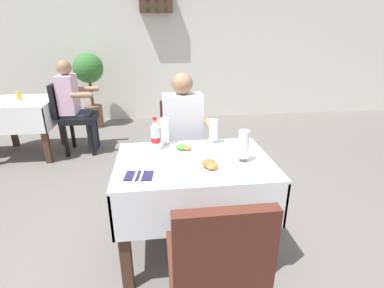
{
  "coord_description": "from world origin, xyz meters",
  "views": [
    {
      "loc": [
        -0.22,
        -1.64,
        1.59
      ],
      "look_at": [
        0.03,
        0.27,
        0.84
      ],
      "focal_mm": 26.87,
      "sensor_mm": 36.0,
      "label": 1
    }
  ],
  "objects_px": {
    "potted_plant_corner": "(90,79)",
    "chair_far_diner_seat": "(183,146)",
    "background_chair_right": "(72,114)",
    "plate_far_diner": "(186,149)",
    "main_dining_table": "(194,183)",
    "seated_diner_far": "(183,134)",
    "cola_bottle_primary": "(155,136)",
    "beer_glass_left": "(214,131)",
    "background_dining_table": "(24,115)",
    "background_patron": "(74,102)",
    "chair_near_camera_side": "(215,265)",
    "background_table_tumbler": "(19,96)",
    "beer_glass_middle": "(244,145)",
    "beer_glass_right": "(165,131)",
    "napkin_cutlery_set": "(139,176)",
    "plate_near_camera": "(210,167)"
  },
  "relations": [
    {
      "from": "background_chair_right",
      "to": "chair_near_camera_side",
      "type": "bearing_deg",
      "value": -64.53
    },
    {
      "from": "napkin_cutlery_set",
      "to": "background_patron",
      "type": "xyz_separation_m",
      "value": [
        -0.97,
        2.34,
        -0.05
      ]
    },
    {
      "from": "main_dining_table",
      "to": "background_chair_right",
      "type": "bearing_deg",
      "value": 122.95
    },
    {
      "from": "background_table_tumbler",
      "to": "chair_near_camera_side",
      "type": "bearing_deg",
      "value": -55.52
    },
    {
      "from": "seated_diner_far",
      "to": "cola_bottle_primary",
      "type": "distance_m",
      "value": 0.53
    },
    {
      "from": "plate_far_diner",
      "to": "potted_plant_corner",
      "type": "xyz_separation_m",
      "value": [
        -1.31,
        3.14,
        0.07
      ]
    },
    {
      "from": "chair_far_diner_seat",
      "to": "beer_glass_right",
      "type": "distance_m",
      "value": 0.59
    },
    {
      "from": "chair_near_camera_side",
      "to": "napkin_cutlery_set",
      "type": "xyz_separation_m",
      "value": [
        -0.37,
        0.57,
        0.21
      ]
    },
    {
      "from": "chair_near_camera_side",
      "to": "potted_plant_corner",
      "type": "height_order",
      "value": "potted_plant_corner"
    },
    {
      "from": "background_chair_right",
      "to": "plate_far_diner",
      "type": "bearing_deg",
      "value": -55.69
    },
    {
      "from": "potted_plant_corner",
      "to": "chair_far_diner_seat",
      "type": "bearing_deg",
      "value": -61.95
    },
    {
      "from": "background_table_tumbler",
      "to": "beer_glass_middle",
      "type": "bearing_deg",
      "value": -43.71
    },
    {
      "from": "cola_bottle_primary",
      "to": "seated_diner_far",
      "type": "bearing_deg",
      "value": 60.42
    },
    {
      "from": "plate_far_diner",
      "to": "beer_glass_left",
      "type": "distance_m",
      "value": 0.28
    },
    {
      "from": "cola_bottle_primary",
      "to": "napkin_cutlery_set",
      "type": "xyz_separation_m",
      "value": [
        -0.11,
        -0.42,
        -0.11
      ]
    },
    {
      "from": "cola_bottle_primary",
      "to": "beer_glass_right",
      "type": "bearing_deg",
      "value": 51.35
    },
    {
      "from": "background_dining_table",
      "to": "background_patron",
      "type": "distance_m",
      "value": 0.68
    },
    {
      "from": "cola_bottle_primary",
      "to": "napkin_cutlery_set",
      "type": "bearing_deg",
      "value": -104.68
    },
    {
      "from": "chair_near_camera_side",
      "to": "seated_diner_far",
      "type": "distance_m",
      "value": 1.45
    },
    {
      "from": "seated_diner_far",
      "to": "cola_bottle_primary",
      "type": "relative_size",
      "value": 4.95
    },
    {
      "from": "chair_far_diner_seat",
      "to": "beer_glass_middle",
      "type": "bearing_deg",
      "value": -68.75
    },
    {
      "from": "beer_glass_left",
      "to": "potted_plant_corner",
      "type": "height_order",
      "value": "potted_plant_corner"
    },
    {
      "from": "beer_glass_left",
      "to": "cola_bottle_primary",
      "type": "bearing_deg",
      "value": -170.52
    },
    {
      "from": "beer_glass_middle",
      "to": "chair_near_camera_side",
      "type": "bearing_deg",
      "value": -115.13
    },
    {
      "from": "beer_glass_middle",
      "to": "plate_near_camera",
      "type": "bearing_deg",
      "value": -156.89
    },
    {
      "from": "seated_diner_far",
      "to": "potted_plant_corner",
      "type": "bearing_deg",
      "value": 116.93
    },
    {
      "from": "background_patron",
      "to": "main_dining_table",
      "type": "bearing_deg",
      "value": -57.98
    },
    {
      "from": "chair_near_camera_side",
      "to": "plate_far_diner",
      "type": "bearing_deg",
      "value": 92.27
    },
    {
      "from": "seated_diner_far",
      "to": "background_table_tumbler",
      "type": "height_order",
      "value": "seated_diner_far"
    },
    {
      "from": "chair_far_diner_seat",
      "to": "beer_glass_middle",
      "type": "relative_size",
      "value": 4.3
    },
    {
      "from": "chair_far_diner_seat",
      "to": "beer_glass_left",
      "type": "height_order",
      "value": "chair_far_diner_seat"
    },
    {
      "from": "chair_far_diner_seat",
      "to": "background_table_tumbler",
      "type": "xyz_separation_m",
      "value": [
        -2.03,
        1.41,
        0.26
      ]
    },
    {
      "from": "seated_diner_far",
      "to": "beer_glass_right",
      "type": "height_order",
      "value": "seated_diner_far"
    },
    {
      "from": "chair_far_diner_seat",
      "to": "beer_glass_left",
      "type": "bearing_deg",
      "value": -67.5
    },
    {
      "from": "potted_plant_corner",
      "to": "chair_near_camera_side",
      "type": "bearing_deg",
      "value": -71.71
    },
    {
      "from": "plate_far_diner",
      "to": "background_table_tumbler",
      "type": "height_order",
      "value": "background_table_tumbler"
    },
    {
      "from": "cola_bottle_primary",
      "to": "background_patron",
      "type": "xyz_separation_m",
      "value": [
        -1.08,
        1.92,
        -0.15
      ]
    },
    {
      "from": "beer_glass_left",
      "to": "background_dining_table",
      "type": "xyz_separation_m",
      "value": [
        -2.2,
        1.85,
        -0.3
      ]
    },
    {
      "from": "plate_far_diner",
      "to": "background_patron",
      "type": "bearing_deg",
      "value": 123.33
    },
    {
      "from": "cola_bottle_primary",
      "to": "napkin_cutlery_set",
      "type": "distance_m",
      "value": 0.45
    },
    {
      "from": "chair_far_diner_seat",
      "to": "beer_glass_left",
      "type": "distance_m",
      "value": 0.6
    },
    {
      "from": "beer_glass_left",
      "to": "background_dining_table",
      "type": "relative_size",
      "value": 0.25
    },
    {
      "from": "seated_diner_far",
      "to": "potted_plant_corner",
      "type": "height_order",
      "value": "potted_plant_corner"
    },
    {
      "from": "beer_glass_right",
      "to": "cola_bottle_primary",
      "type": "distance_m",
      "value": 0.12
    },
    {
      "from": "background_dining_table",
      "to": "background_table_tumbler",
      "type": "relative_size",
      "value": 7.34
    },
    {
      "from": "seated_diner_far",
      "to": "background_table_tumbler",
      "type": "bearing_deg",
      "value": 143.1
    },
    {
      "from": "beer_glass_middle",
      "to": "main_dining_table",
      "type": "bearing_deg",
      "value": 167.61
    },
    {
      "from": "seated_diner_far",
      "to": "napkin_cutlery_set",
      "type": "relative_size",
      "value": 6.47
    },
    {
      "from": "background_dining_table",
      "to": "potted_plant_corner",
      "type": "distance_m",
      "value": 1.36
    },
    {
      "from": "background_chair_right",
      "to": "background_patron",
      "type": "distance_m",
      "value": 0.16
    }
  ]
}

